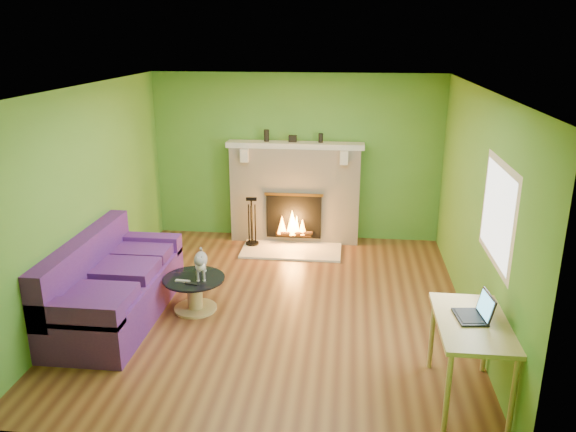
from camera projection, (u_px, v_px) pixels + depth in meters
name	position (u px, v px, depth m)	size (l,w,h in m)	color
floor	(276.00, 305.00, 6.84)	(5.00, 5.00, 0.00)	#5A2F19
ceiling	(274.00, 88.00, 6.03)	(5.00, 5.00, 0.00)	white
wall_back	(296.00, 158.00, 8.79)	(5.00, 5.00, 0.00)	#4B882C
wall_front	(229.00, 303.00, 4.07)	(5.00, 5.00, 0.00)	#4B882C
wall_left	(88.00, 197.00, 6.67)	(5.00, 5.00, 0.00)	#4B882C
wall_right	(477.00, 210.00, 6.19)	(5.00, 5.00, 0.00)	#4B882C
window_frame	(498.00, 213.00, 5.27)	(1.20, 1.20, 0.00)	silver
window_pane	(497.00, 213.00, 5.27)	(1.06, 1.06, 0.00)	white
fireplace	(295.00, 193.00, 8.78)	(2.10, 0.46, 1.58)	beige
hearth	(291.00, 250.00, 8.53)	(1.50, 0.75, 0.03)	beige
mantel	(295.00, 145.00, 8.53)	(2.10, 0.28, 0.08)	beige
sofa	(111.00, 287.00, 6.47)	(0.97, 2.14, 0.96)	#481B69
coffee_table	(195.00, 291.00, 6.67)	(0.73, 0.73, 0.41)	tan
desk	(472.00, 331.00, 4.88)	(0.62, 1.07, 0.79)	tan
cat	(201.00, 263.00, 6.60)	(0.20, 0.55, 0.35)	slate
remote_silver	(183.00, 281.00, 6.51)	(0.17, 0.04, 0.02)	#959598
remote_black	(191.00, 284.00, 6.44)	(0.16, 0.04, 0.02)	black
laptop	(471.00, 306.00, 4.87)	(0.28, 0.32, 0.24)	black
fire_tools	(252.00, 221.00, 8.62)	(0.20, 0.20, 0.76)	black
mantel_vase_left	(266.00, 136.00, 8.56)	(0.08, 0.08, 0.18)	black
mantel_vase_right	(321.00, 138.00, 8.48)	(0.07, 0.07, 0.14)	black
mantel_box	(293.00, 139.00, 8.53)	(0.12, 0.08, 0.10)	black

